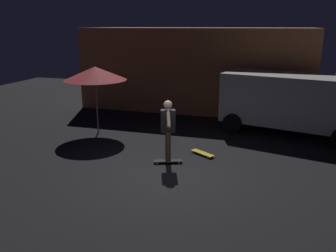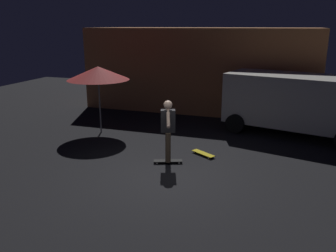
% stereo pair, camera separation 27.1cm
% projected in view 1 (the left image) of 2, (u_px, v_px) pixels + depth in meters
% --- Properties ---
extents(ground_plane, '(28.00, 28.00, 0.00)m').
position_uv_depth(ground_plane, '(166.00, 177.00, 8.74)').
color(ground_plane, black).
extents(low_building, '(9.87, 4.06, 3.52)m').
position_uv_depth(low_building, '(198.00, 68.00, 16.17)').
color(low_building, '#C67A47').
rests_on(low_building, ground_plane).
extents(parked_van, '(4.92, 3.11, 2.03)m').
position_uv_depth(parked_van, '(293.00, 100.00, 12.10)').
color(parked_van, silver).
rests_on(parked_van, ground_plane).
extents(patio_umbrella, '(2.10, 2.10, 2.30)m').
position_uv_depth(patio_umbrella, '(95.00, 73.00, 11.83)').
color(patio_umbrella, slate).
rests_on(patio_umbrella, ground_plane).
extents(skateboard_ridden, '(0.80, 0.46, 0.07)m').
position_uv_depth(skateboard_ridden, '(168.00, 161.00, 9.65)').
color(skateboard_ridden, black).
rests_on(skateboard_ridden, ground_plane).
extents(skateboard_spare, '(0.76, 0.59, 0.07)m').
position_uv_depth(skateboard_spare, '(203.00, 153.00, 10.24)').
color(skateboard_spare, gold).
rests_on(skateboard_spare, ground_plane).
extents(skater, '(0.43, 0.95, 1.67)m').
position_uv_depth(skater, '(168.00, 126.00, 9.38)').
color(skater, brown).
rests_on(skater, skateboard_ridden).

